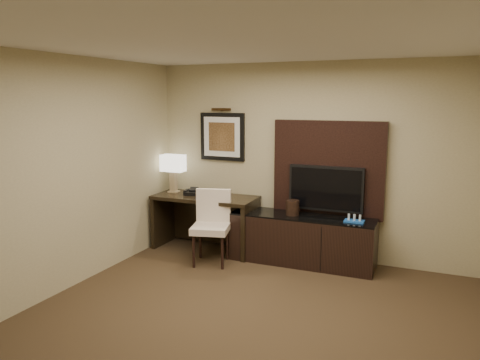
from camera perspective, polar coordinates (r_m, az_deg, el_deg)
The scene contains 17 objects.
floor at distance 4.67m, azimuth -0.70°, elevation -18.37°, with size 4.50×5.00×0.01m, color #352618.
ceiling at distance 4.14m, azimuth -0.78°, elevation 16.72°, with size 4.50×5.00×0.01m, color silver.
wall_back at distance 6.53m, azimuth 8.29°, elevation 2.27°, with size 4.50×0.01×2.70m, color tan.
wall_left at distance 5.51m, azimuth -22.62°, elevation 0.18°, with size 0.01×5.00×2.70m, color tan.
desk at distance 6.91m, azimuth -4.25°, elevation -5.23°, with size 1.51×0.65×0.81m, color black.
credenza at distance 6.41m, azimuth 7.61°, elevation -7.20°, with size 1.93×0.53×0.66m, color black.
tv_wall_panel at distance 6.41m, azimuth 10.72°, elevation 1.33°, with size 1.50×0.12×1.30m, color black.
tv at distance 6.36m, azimuth 10.45°, elevation -1.02°, with size 1.00×0.08×0.60m, color black.
artwork at distance 6.93m, azimuth -2.16°, elevation 5.30°, with size 0.70×0.04×0.70m, color black.
picture_light at distance 6.88m, azimuth -2.32°, elevation 8.59°, with size 0.04×0.04×0.30m, color #412A14.
desk_chair at distance 6.30m, azimuth -3.60°, elevation -5.83°, with size 0.48×0.55×1.00m, color beige, non-canonical shape.
table_lamp at distance 7.10m, azimuth -8.13°, elevation 0.61°, with size 0.32×0.19×0.53m, color tan, non-canonical shape.
desk_phone at distance 6.91m, azimuth -5.98°, elevation -1.43°, with size 0.19×0.17×0.09m, color black, non-canonical shape.
blue_folder at distance 6.71m, azimuth -4.08°, elevation -2.07°, with size 0.23×0.30×0.02m, color #1C26B6.
book at distance 6.74m, azimuth -3.77°, elevation -1.20°, with size 0.15×0.02×0.21m, color tan.
ice_bucket at distance 6.32m, azimuth 6.43°, elevation -3.37°, with size 0.18×0.18×0.20m, color black.
minibar_tray at distance 6.11m, azimuth 13.77°, elevation -4.59°, with size 0.25×0.15×0.09m, color blue, non-canonical shape.
Camera 1 is at (1.69, -3.75, 2.21)m, focal length 35.00 mm.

